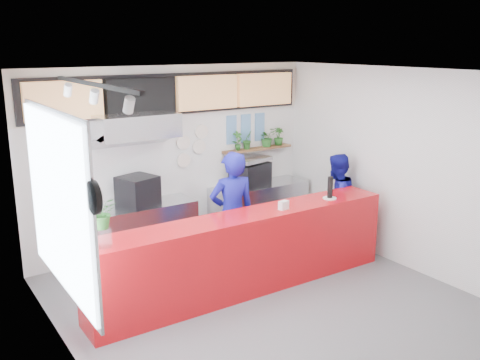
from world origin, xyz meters
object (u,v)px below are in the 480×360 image
panini_oven (138,191)px  espresso_machine (250,175)px  service_counter (246,253)px  staff_center (232,215)px  staff_right (335,201)px  pepper_mill (330,187)px

panini_oven → espresso_machine: 2.10m
service_counter → staff_center: (0.12, 0.54, 0.38)m
staff_right → pepper_mill: staff_right is taller
espresso_machine → staff_right: staff_right is taller
staff_right → pepper_mill: size_ratio=5.01×
panini_oven → staff_right: staff_right is taller
espresso_machine → staff_center: (-1.18, -1.26, -0.18)m
service_counter → pepper_mill: pepper_mill is taller
staff_center → staff_right: (2.03, -0.00, -0.13)m
service_counter → pepper_mill: bearing=-2.4°
espresso_machine → pepper_mill: pepper_mill is taller
service_counter → panini_oven: bearing=113.8°
panini_oven → espresso_machine: bearing=-17.3°
panini_oven → staff_right: size_ratio=0.32×
panini_oven → staff_center: bearing=-71.3°
service_counter → staff_center: bearing=77.2°
staff_center → pepper_mill: 1.50m
service_counter → staff_center: staff_center is taller
pepper_mill → service_counter: bearing=177.6°
service_counter → espresso_machine: 2.29m
service_counter → pepper_mill: (1.45, -0.06, 0.72)m
staff_center → pepper_mill: bearing=167.9°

